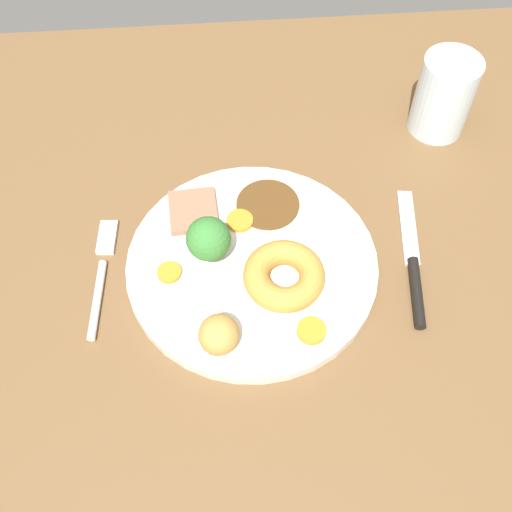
{
  "coord_description": "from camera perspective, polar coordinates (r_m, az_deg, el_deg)",
  "views": [
    {
      "loc": [
        -2.69,
        -40.12,
        62.99
      ],
      "look_at": [
        0.44,
        -2.02,
        6.0
      ],
      "focal_mm": 44.63,
      "sensor_mm": 36.0,
      "label": 1
    }
  ],
  "objects": [
    {
      "name": "meat_slice_main",
      "position": [
        0.73,
        -5.66,
        4.04
      ],
      "size": [
        5.74,
        6.3,
        0.8
      ],
      "primitive_type": "cube",
      "rotation": [
        0.0,
        0.0,
        4.77
      ],
      "color": "#9E664C",
      "rests_on": "dinner_plate"
    },
    {
      "name": "dinner_plate",
      "position": [
        0.7,
        -0.0,
        -0.77
      ],
      "size": [
        27.56,
        27.56,
        1.4
      ],
      "primitive_type": "cylinder",
      "color": "silver",
      "rests_on": "dining_table"
    },
    {
      "name": "carrot_coin_back",
      "position": [
        0.72,
        -1.46,
        3.17
      ],
      "size": [
        3.04,
        3.04,
        0.54
      ],
      "primitive_type": "cylinder",
      "color": "orange",
      "rests_on": "dinner_plate"
    },
    {
      "name": "water_glass",
      "position": [
        0.84,
        16.5,
        13.62
      ],
      "size": [
        7.1,
        7.1,
        10.4
      ],
      "primitive_type": "cylinder",
      "color": "silver",
      "rests_on": "dining_table"
    },
    {
      "name": "dining_table",
      "position": [
        0.73,
        -0.47,
        -0.54
      ],
      "size": [
        120.0,
        84.0,
        3.6
      ],
      "primitive_type": "cube",
      "color": "brown",
      "rests_on": "ground"
    },
    {
      "name": "broccoli_floret",
      "position": [
        0.67,
        -4.29,
        1.52
      ],
      "size": [
        4.83,
        4.83,
        5.77
      ],
      "color": "#8CB766",
      "rests_on": "dinner_plate"
    },
    {
      "name": "knife",
      "position": [
        0.72,
        13.92,
        -0.98
      ],
      "size": [
        3.73,
        18.54,
        1.2
      ],
      "rotation": [
        0.0,
        0.0,
        1.45
      ],
      "color": "black",
      "rests_on": "dining_table"
    },
    {
      "name": "carrot_coin_side",
      "position": [
        0.69,
        -7.78,
        -1.46
      ],
      "size": [
        2.62,
        2.62,
        0.58
      ],
      "primitive_type": "cylinder",
      "color": "orange",
      "rests_on": "dinner_plate"
    },
    {
      "name": "gravy_pool",
      "position": [
        0.74,
        1.07,
        4.65
      ],
      "size": [
        7.36,
        7.36,
        0.3
      ],
      "primitive_type": "cylinder",
      "color": "#563819",
      "rests_on": "dinner_plate"
    },
    {
      "name": "yorkshire_pudding",
      "position": [
        0.67,
        2.53,
        -1.77
      ],
      "size": [
        8.69,
        8.69,
        2.75
      ],
      "primitive_type": "torus",
      "color": "#C68938",
      "rests_on": "dinner_plate"
    },
    {
      "name": "carrot_coin_front",
      "position": [
        0.65,
        4.99,
        -6.69
      ],
      "size": [
        3.03,
        3.03,
        0.63
      ],
      "primitive_type": "cylinder",
      "color": "orange",
      "rests_on": "dinner_plate"
    },
    {
      "name": "fork",
      "position": [
        0.72,
        -13.68,
        -1.48
      ],
      "size": [
        2.64,
        15.32,
        0.9
      ],
      "rotation": [
        0.0,
        0.0,
        1.49
      ],
      "color": "silver",
      "rests_on": "dining_table"
    },
    {
      "name": "roast_potato_left",
      "position": [
        0.63,
        -3.36,
        -7.04
      ],
      "size": [
        4.76,
        4.97,
        3.74
      ],
      "primitive_type": "ellipsoid",
      "rotation": [
        0.0,
        0.0,
        4.53
      ],
      "color": "#BC8C42",
      "rests_on": "dinner_plate"
    }
  ]
}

